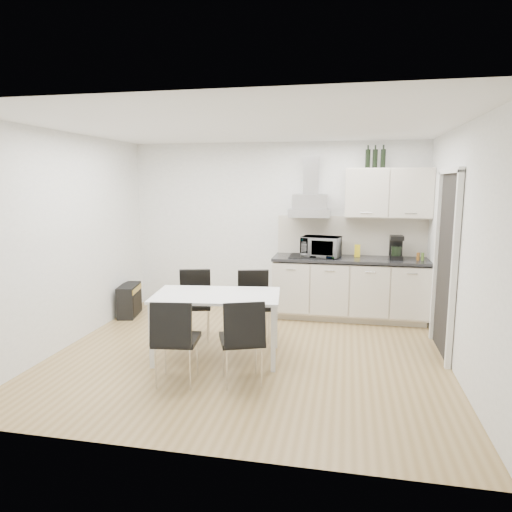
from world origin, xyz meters
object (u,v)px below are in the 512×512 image
at_px(chair_near_left, 177,341).
at_px(floor_speaker, 239,300).
at_px(guitar_amp, 129,300).
at_px(kitchenette, 353,263).
at_px(chair_far_left, 195,306).
at_px(dining_table, 217,301).
at_px(chair_near_right, 242,340).
at_px(chair_far_right, 254,306).

height_order(chair_near_left, floor_speaker, chair_near_left).
relative_size(guitar_amp, floor_speaker, 1.94).
relative_size(kitchenette, chair_far_left, 2.86).
relative_size(chair_far_left, floor_speaker, 2.83).
distance_m(kitchenette, chair_near_left, 3.14).
height_order(dining_table, chair_near_right, chair_near_right).
bearing_deg(dining_table, guitar_amp, 135.65).
distance_m(dining_table, chair_far_right, 0.76).
relative_size(chair_near_left, floor_speaker, 2.83).
relative_size(chair_far_right, guitar_amp, 1.46).
height_order(chair_far_right, guitar_amp, chair_far_right).
bearing_deg(floor_speaker, kitchenette, -17.10).
bearing_deg(chair_far_right, kitchenette, -151.58).
relative_size(chair_near_left, chair_near_right, 1.00).
xyz_separation_m(dining_table, chair_far_left, (-0.46, 0.56, -0.23)).
relative_size(dining_table, guitar_amp, 2.49).
relative_size(chair_near_left, guitar_amp, 1.46).
bearing_deg(chair_near_left, kitchenette, 49.24).
bearing_deg(floor_speaker, dining_table, -95.56).
bearing_deg(chair_far_right, chair_near_right, 80.15).
relative_size(chair_far_right, floor_speaker, 2.83).
xyz_separation_m(chair_near_right, guitar_amp, (-2.20, 1.95, -0.20)).
bearing_deg(chair_near_left, chair_far_right, 63.10).
xyz_separation_m(chair_far_right, chair_near_left, (-0.51, -1.39, 0.00)).
bearing_deg(kitchenette, dining_table, -129.45).
relative_size(dining_table, floor_speaker, 4.83).
relative_size(kitchenette, chair_near_right, 2.86).
bearing_deg(chair_far_left, floor_speaker, -114.24).
bearing_deg(chair_far_left, guitar_amp, -46.17).
bearing_deg(floor_speaker, chair_far_right, -80.84).
xyz_separation_m(kitchenette, chair_near_right, (-1.10, -2.45, -0.39)).
xyz_separation_m(chair_far_right, floor_speaker, (-0.52, 1.36, -0.28)).
bearing_deg(floor_speaker, chair_near_left, -101.51).
height_order(kitchenette, floor_speaker, kitchenette).
height_order(chair_far_right, chair_near_right, same).
bearing_deg(guitar_amp, chair_far_right, -29.96).
height_order(kitchenette, chair_near_right, kitchenette).
bearing_deg(floor_speaker, chair_near_right, -87.83).
distance_m(chair_far_left, chair_far_right, 0.77).
relative_size(dining_table, chair_near_left, 1.71).
relative_size(chair_far_left, chair_far_right, 1.00).
bearing_deg(chair_near_right, chair_near_left, 170.86).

